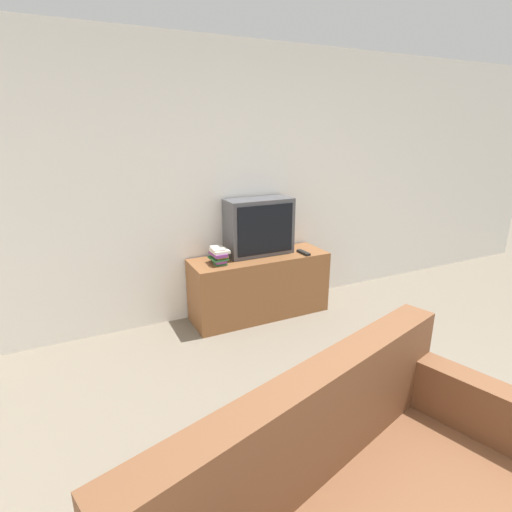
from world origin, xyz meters
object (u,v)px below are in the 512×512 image
at_px(remote_on_stand, 304,253).
at_px(tv_stand, 259,286).
at_px(book_stack, 219,255).
at_px(television, 259,227).

bearing_deg(remote_on_stand, tv_stand, 164.20).
relative_size(tv_stand, book_stack, 6.23).
height_order(tv_stand, television, television).
xyz_separation_m(television, remote_on_stand, (0.40, -0.21, -0.27)).
height_order(television, book_stack, television).
height_order(book_stack, remote_on_stand, book_stack).
xyz_separation_m(tv_stand, television, (0.03, 0.08, 0.59)).
bearing_deg(television, book_stack, -166.23).
relative_size(television, remote_on_stand, 3.62).
xyz_separation_m(tv_stand, book_stack, (-0.44, -0.03, 0.39)).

